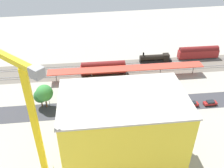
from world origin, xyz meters
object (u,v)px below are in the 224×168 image
(locomotive, at_px, (156,58))
(parked_car_7, at_px, (78,117))
(box_truck_0, at_px, (101,120))
(parked_car_0, at_px, (210,103))
(parked_car_3, at_px, (158,108))
(street_tree_2, at_px, (113,90))
(parked_car_6, at_px, (99,114))
(parked_car_1, at_px, (192,104))
(street_tree_3, at_px, (73,91))
(tower_crane, at_px, (26,110))
(street_tree_1, at_px, (44,93))
(platform_canopy_near, at_px, (127,68))
(passenger_coach, at_px, (198,52))
(parked_car_5, at_px, (119,113))
(freight_coach_far, at_px, (103,68))
(box_truck_1, at_px, (93,121))
(parked_car_4, at_px, (136,109))
(traffic_light, at_px, (48,95))
(parked_car_2, at_px, (173,106))
(construction_building, at_px, (122,132))
(street_tree_0, at_px, (40,96))

(locomotive, bearing_deg, parked_car_7, 42.43)
(parked_car_7, relative_size, box_truck_0, 0.53)
(parked_car_0, height_order, parked_car_3, parked_car_3)
(street_tree_2, bearing_deg, parked_car_6, 52.36)
(parked_car_3, distance_m, street_tree_2, 16.67)
(parked_car_0, bearing_deg, parked_car_1, -3.82)
(parked_car_1, relative_size, parked_car_6, 1.09)
(parked_car_3, height_order, street_tree_3, street_tree_3)
(tower_crane, height_order, street_tree_1, tower_crane)
(platform_canopy_near, distance_m, passenger_coach, 37.91)
(parked_car_5, bearing_deg, tower_crane, 36.60)
(parked_car_3, bearing_deg, freight_coach_far, -60.52)
(box_truck_1, bearing_deg, parked_car_0, -175.25)
(box_truck_0, bearing_deg, tower_crane, 39.42)
(locomotive, height_order, box_truck_0, locomotive)
(parked_car_7, bearing_deg, parked_car_1, -179.12)
(box_truck_0, distance_m, street_tree_3, 14.99)
(parked_car_6, bearing_deg, street_tree_3, -44.82)
(locomotive, xyz_separation_m, parked_car_4, (17.47, 32.71, -0.99))
(parked_car_1, height_order, parked_car_3, parked_car_3)
(street_tree_1, bearing_deg, box_truck_1, 142.01)
(passenger_coach, xyz_separation_m, parked_car_4, (37.64, 32.72, -2.37))
(locomotive, relative_size, street_tree_3, 1.83)
(freight_coach_far, height_order, box_truck_1, freight_coach_far)
(parked_car_6, xyz_separation_m, box_truck_1, (2.55, 4.21, 0.87))
(box_truck_0, relative_size, traffic_light, 1.24)
(parked_car_6, bearing_deg, tower_crane, 46.83)
(locomotive, relative_size, parked_car_0, 3.18)
(parked_car_0, bearing_deg, parked_car_3, -0.96)
(street_tree_2, distance_m, traffic_light, 22.08)
(parked_car_0, distance_m, street_tree_3, 47.90)
(platform_canopy_near, distance_m, box_truck_1, 30.85)
(street_tree_3, bearing_deg, parked_car_6, 135.18)
(parked_car_4, relative_size, street_tree_2, 0.63)
(parked_car_1, xyz_separation_m, traffic_light, (48.78, -7.65, 4.04))
(parked_car_2, bearing_deg, platform_canopy_near, -62.13)
(parked_car_3, height_order, box_truck_0, box_truck_0)
(street_tree_3, bearing_deg, box_truck_0, 123.13)
(parked_car_3, height_order, parked_car_5, parked_car_5)
(freight_coach_far, xyz_separation_m, parked_car_7, (11.95, 27.10, -2.26))
(construction_building, distance_m, street_tree_2, 27.58)
(parked_car_4, distance_m, street_tree_3, 22.25)
(box_truck_1, distance_m, street_tree_0, 20.74)
(platform_canopy_near, bearing_deg, street_tree_0, 22.62)
(tower_crane, xyz_separation_m, street_tree_0, (1.21, -27.08, -15.59))
(platform_canopy_near, relative_size, passenger_coach, 3.32)
(platform_canopy_near, height_order, parked_car_1, platform_canopy_near)
(locomotive, relative_size, parked_car_7, 3.09)
(parked_car_2, relative_size, construction_building, 0.14)
(freight_coach_far, relative_size, street_tree_0, 2.85)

